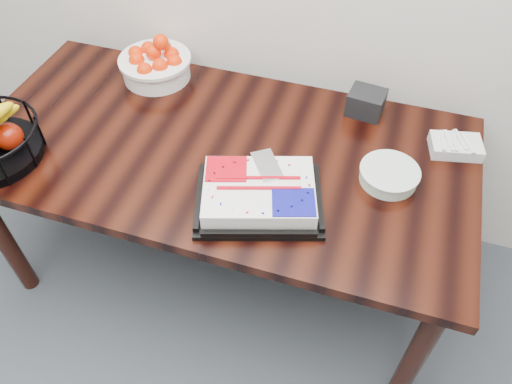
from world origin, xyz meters
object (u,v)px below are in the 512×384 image
(plate_stack, at_px, (389,175))
(napkin_box, at_px, (366,103))
(tangerine_bowl, at_px, (155,60))
(table, at_px, (221,164))
(cake_tray, at_px, (259,194))

(plate_stack, xyz_separation_m, napkin_box, (-0.13, 0.33, 0.02))
(tangerine_bowl, height_order, napkin_box, tangerine_bowl)
(plate_stack, bearing_deg, table, -178.31)
(tangerine_bowl, bearing_deg, cake_tray, -40.88)
(napkin_box, bearing_deg, tangerine_bowl, -177.91)
(cake_tray, bearing_deg, plate_stack, 30.24)
(cake_tray, relative_size, napkin_box, 3.66)
(table, height_order, tangerine_bowl, tangerine_bowl)
(napkin_box, bearing_deg, plate_stack, -67.97)
(table, distance_m, tangerine_bowl, 0.53)
(table, bearing_deg, plate_stack, 1.69)
(cake_tray, relative_size, tangerine_bowl, 1.64)
(cake_tray, bearing_deg, napkin_box, 65.96)
(tangerine_bowl, bearing_deg, table, -39.11)
(tangerine_bowl, xyz_separation_m, napkin_box, (0.85, 0.03, -0.03))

